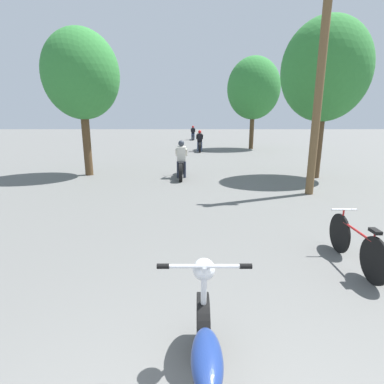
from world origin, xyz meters
name	(u,v)px	position (x,y,z in m)	size (l,w,h in m)	color
utility_pole	(318,83)	(3.73, 8.30, 3.34)	(1.10, 0.24, 6.49)	brown
roadside_tree_right_near	(324,71)	(4.97, 10.94, 4.03)	(3.25, 2.93, 5.93)	#513A23
roadside_tree_right_far	(252,89)	(4.53, 22.17, 4.39)	(3.86, 3.47, 6.62)	#513A23
roadside_tree_left	(80,75)	(-4.30, 11.50, 3.94)	(2.97, 2.67, 5.68)	#513A23
motorcycle_foreground	(205,375)	(0.13, 1.00, 0.44)	(0.85, 2.16, 1.10)	black
motorcycle_rider_lead	(180,164)	(-0.41, 10.94, 0.56)	(0.50, 2.16, 1.48)	black
motorcycle_rider_mid	(199,143)	(0.56, 20.35, 0.55)	(0.50, 2.01, 1.47)	black
motorcycle_rider_far	(192,135)	(0.12, 31.41, 0.56)	(0.50, 2.16, 1.47)	black
bicycle_parked	(354,244)	(2.65, 3.57, 0.38)	(0.44, 1.76, 0.82)	black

